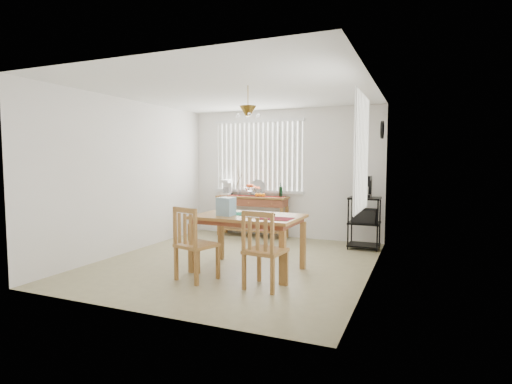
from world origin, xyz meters
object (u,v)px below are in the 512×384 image
at_px(sideboard, 253,206).
at_px(chair_right, 264,250).
at_px(cart_items, 365,187).
at_px(chair_left, 194,244).
at_px(dining_table, 248,222).
at_px(wire_cart, 364,218).

height_order(sideboard, chair_right, chair_right).
xyz_separation_m(cart_items, chair_left, (-1.79, -2.79, -0.62)).
relative_size(dining_table, chair_left, 1.56).
relative_size(sideboard, chair_right, 1.53).
distance_m(wire_cart, chair_left, 3.31).
height_order(cart_items, dining_table, cart_items).
bearing_deg(dining_table, wire_cart, 57.54).
bearing_deg(chair_right, dining_table, 126.94).
relative_size(wire_cart, dining_table, 0.61).
distance_m(wire_cart, dining_table, 2.48).
bearing_deg(cart_items, chair_right, -106.56).
distance_m(dining_table, chair_right, 0.87).
bearing_deg(dining_table, chair_right, -53.06).
relative_size(wire_cart, cart_items, 2.43).
height_order(wire_cart, chair_right, chair_right).
height_order(wire_cart, cart_items, cart_items).
bearing_deg(sideboard, cart_items, -7.12).
xyz_separation_m(dining_table, chair_left, (-0.46, -0.70, -0.23)).
distance_m(sideboard, chair_right, 3.39).
relative_size(sideboard, wire_cart, 1.62).
bearing_deg(chair_left, cart_items, 57.37).
xyz_separation_m(wire_cart, chair_left, (-1.79, -2.78, -0.08)).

